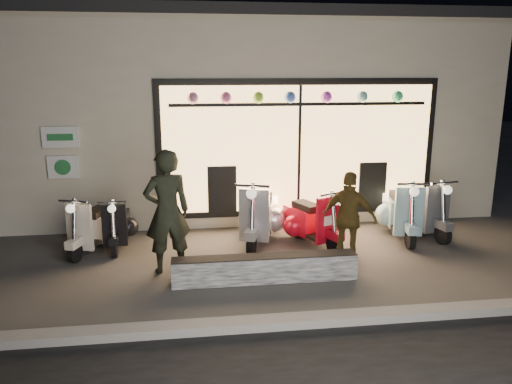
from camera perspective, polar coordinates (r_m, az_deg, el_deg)
The scene contains 12 objects.
ground at distance 8.10m, azimuth 2.11°, elevation -8.20°, with size 40.00×40.00×0.00m, color #383533.
kerb at distance 6.30m, azimuth 5.26°, elevation -14.46°, with size 40.00×0.25×0.12m, color slate.
shop_building at distance 12.48m, azimuth -1.68°, elevation 9.55°, with size 10.20×6.23×4.20m.
graffiti_barrier at distance 7.39m, azimuth 1.05°, elevation -8.74°, with size 2.71×0.28×0.40m, color black.
scooter_silver at distance 9.07m, azimuth 0.51°, elevation -2.64°, with size 0.85×1.61×1.15m.
scooter_red at distance 9.00m, azimuth 5.99°, elevation -3.22°, with size 0.83×1.40×1.02m.
scooter_black at distance 9.19m, azimuth -15.55°, elevation -3.59°, with size 0.42×1.26×0.90m.
scooter_cream at distance 9.11m, azimuth -17.77°, elevation -3.72°, with size 0.74×1.36×0.98m.
scooter_blue at distance 9.75m, azimuth 16.18°, elevation -2.14°, with size 0.67×1.56×1.11m.
scooter_grey at distance 10.02m, azimuth 17.93°, elevation -1.91°, with size 0.66×1.52×1.08m.
man at distance 7.63m, azimuth -10.12°, elevation -2.24°, with size 0.70×0.46×1.91m, color black.
woman at distance 8.06m, azimuth 10.61°, elevation -2.93°, with size 0.87×0.36×1.49m, color brown.
Camera 1 is at (-1.28, -7.40, 3.05)m, focal length 35.00 mm.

